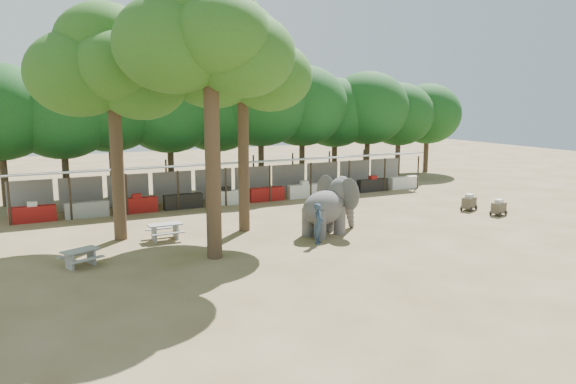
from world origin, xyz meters
name	(u,v)px	position (x,y,z in m)	size (l,w,h in m)	color
ground	(359,252)	(0.00, 0.00, 0.00)	(100.00, 100.00, 0.00)	brown
vendor_stalls	(241,183)	(0.00, 13.84, 1.18)	(28.00, 2.99, 2.80)	#97999E
yard_tree_left	(108,65)	(-9.13, 7.19, 8.20)	(7.10, 6.90, 11.02)	#332316
yard_tree_center	(205,35)	(-6.13, 2.19, 9.21)	(7.10, 6.90, 12.04)	#332316
yard_tree_back	(238,60)	(-3.13, 6.19, 8.54)	(7.10, 6.90, 11.36)	#332316
backdrop_trees	(214,114)	(0.00, 19.00, 5.51)	(46.46, 5.95, 8.33)	#332316
elephant	(330,206)	(0.59, 3.51, 1.41)	(3.79, 2.81, 2.82)	#444141
handler	(319,224)	(-0.88, 2.07, 0.95)	(0.68, 0.45, 1.89)	#26384C
picnic_table_near	(80,256)	(-11.27, 3.21, 0.47)	(1.82, 1.74, 0.71)	gray
picnic_table_far	(165,229)	(-7.12, 5.93, 0.52)	(1.61, 1.46, 0.79)	gray
cart_front	(499,207)	(11.55, 2.86, 0.46)	(1.08, 0.84, 0.93)	#3D3428
cart_back	(469,202)	(11.08, 4.71, 0.49)	(1.19, 0.99, 0.99)	#3D3428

